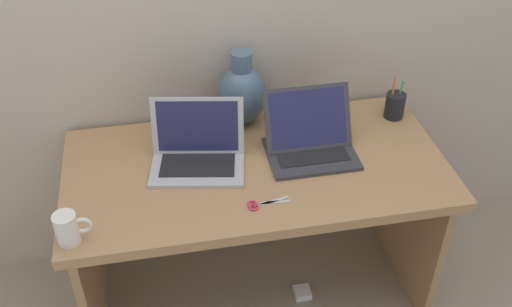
{
  "coord_description": "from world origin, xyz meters",
  "views": [
    {
      "loc": [
        -0.32,
        -1.64,
        2.04
      ],
      "look_at": [
        0.0,
        0.0,
        0.76
      ],
      "focal_mm": 41.12,
      "sensor_mm": 36.0,
      "label": 1
    }
  ],
  "objects": [
    {
      "name": "pen_cup",
      "position": [
        0.61,
        0.2,
        0.76
      ],
      "size": [
        0.08,
        0.08,
        0.18
      ],
      "color": "black",
      "rests_on": "desk"
    },
    {
      "name": "ground_plane",
      "position": [
        0.0,
        0.0,
        0.0
      ],
      "size": [
        6.0,
        6.0,
        0.0
      ],
      "primitive_type": "plane",
      "color": "gray"
    },
    {
      "name": "laptop_left",
      "position": [
        -0.2,
        0.06,
        0.77
      ],
      "size": [
        0.37,
        0.28,
        0.23
      ],
      "color": "#B2B2B7",
      "rests_on": "desk"
    },
    {
      "name": "scissors",
      "position": [
        -0.02,
        -0.22,
        0.71
      ],
      "size": [
        0.15,
        0.05,
        0.01
      ],
      "color": "#B7B7BC",
      "rests_on": "desk"
    },
    {
      "name": "desk",
      "position": [
        0.0,
        0.0,
        0.55
      ],
      "size": [
        1.39,
        0.7,
        0.71
      ],
      "color": "#AD7F51",
      "rests_on": "ground"
    },
    {
      "name": "laptop_right",
      "position": [
        0.21,
        0.05,
        0.77
      ],
      "size": [
        0.32,
        0.25,
        0.23
      ],
      "color": "#333338",
      "rests_on": "desk"
    },
    {
      "name": "coffee_mug",
      "position": [
        -0.64,
        -0.27,
        0.76
      ],
      "size": [
        0.11,
        0.07,
        0.11
      ],
      "color": "white",
      "rests_on": "desk"
    },
    {
      "name": "power_brick",
      "position": [
        0.19,
        -0.06,
        0.01
      ],
      "size": [
        0.07,
        0.07,
        0.03
      ],
      "primitive_type": "cube",
      "color": "white",
      "rests_on": "ground"
    },
    {
      "name": "green_vase",
      "position": [
        0.0,
        0.29,
        0.84
      ],
      "size": [
        0.19,
        0.19,
        0.31
      ],
      "color": "slate",
      "rests_on": "desk"
    }
  ]
}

